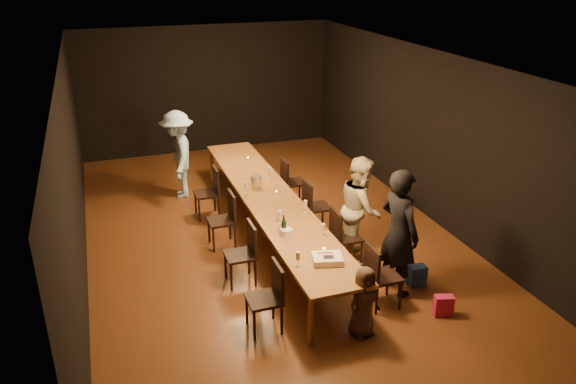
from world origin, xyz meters
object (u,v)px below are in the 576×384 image
object	(u,v)px
chair_left_3	(206,193)
chair_left_0	(264,299)
child	(364,302)
plate_stack	(286,232)
chair_right_0	(383,275)
chair_left_2	(221,220)
woman_tan	(361,208)
chair_right_3	(294,182)
woman_birthday	(399,232)
table	(270,200)
birthday_cake	(327,259)
chair_right_2	(317,206)
chair_left_1	(240,254)
ice_bucket	(256,182)
chair_right_1	(346,237)
champagne_bottle	(284,224)
man_blue	(178,155)

from	to	relation	value
chair_left_3	chair_left_0	bearing A→B (deg)	-180.00
child	plate_stack	distance (m)	1.64
chair_right_0	chair_left_2	world-z (taller)	same
chair_left_3	woman_tan	world-z (taller)	woman_tan
chair_left_2	chair_left_3	xyz separation A→B (m)	(0.00, 1.20, 0.00)
chair_right_3	chair_left_2	bearing A→B (deg)	-54.78
woman_birthday	table	bearing A→B (deg)	15.98
birthday_cake	woman_tan	bearing A→B (deg)	62.57
table	chair_left_3	xyz separation A→B (m)	(-0.85, 1.20, -0.24)
chair_right_2	chair_left_1	distance (m)	2.08
chair_right_0	ice_bucket	bearing A→B (deg)	-161.96
chair_left_1	woman_tan	bearing A→B (deg)	-85.42
chair_left_0	chair_right_1	bearing A→B (deg)	-54.78
table	chair_left_2	xyz separation A→B (m)	(-0.85, 0.00, -0.24)
table	champagne_bottle	world-z (taller)	champagne_bottle
woman_birthday	plate_stack	size ratio (longest dim) A/B	10.43
chair_left_3	woman_tan	size ratio (longest dim) A/B	0.56
chair_right_2	plate_stack	world-z (taller)	chair_right_2
chair_right_1	chair_left_3	world-z (taller)	same
chair_right_2	woman_tan	world-z (taller)	woman_tan
chair_right_1	chair_left_0	world-z (taller)	same
chair_left_0	champagne_bottle	bearing A→B (deg)	-30.43
chair_right_0	man_blue	bearing A→B (deg)	-157.03
chair_left_0	woman_tan	size ratio (longest dim) A/B	0.56
child	ice_bucket	distance (m)	3.45
table	chair_right_2	distance (m)	0.88
chair_right_3	chair_left_3	world-z (taller)	same
chair_right_1	child	distance (m)	1.79
woman_birthday	birthday_cake	world-z (taller)	woman_birthday
woman_birthday	champagne_bottle	bearing A→B (deg)	46.13
table	chair_right_2	xyz separation A→B (m)	(0.85, 0.00, -0.24)
plate_stack	ice_bucket	world-z (taller)	ice_bucket
table	plate_stack	xyz separation A→B (m)	(-0.19, -1.37, 0.10)
champagne_bottle	child	bearing A→B (deg)	-72.24
chair_right_3	woman_tan	size ratio (longest dim) A/B	0.56
chair_right_0	chair_right_1	world-z (taller)	same
woman_tan	birthday_cake	bearing A→B (deg)	162.77
chair_right_1	man_blue	size ratio (longest dim) A/B	0.53
ice_bucket	table	bearing A→B (deg)	-79.18
woman_birthday	birthday_cake	bearing A→B (deg)	82.99
table	chair_right_1	xyz separation A→B (m)	(0.85, -1.20, -0.24)
woman_birthday	chair_right_1	bearing A→B (deg)	7.14
man_blue	champagne_bottle	distance (m)	3.75
woman_birthday	woman_tan	size ratio (longest dim) A/B	1.12
woman_birthday	ice_bucket	xyz separation A→B (m)	(-1.30, 2.64, -0.08)
champagne_bottle	chair_right_2	bearing A→B (deg)	51.00
chair_right_0	chair_right_1	size ratio (longest dim) A/B	1.00
chair_right_2	chair_left_0	size ratio (longest dim) A/B	1.00
ice_bucket	chair_left_0	bearing A→B (deg)	-104.51
chair_right_1	chair_left_2	distance (m)	2.08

